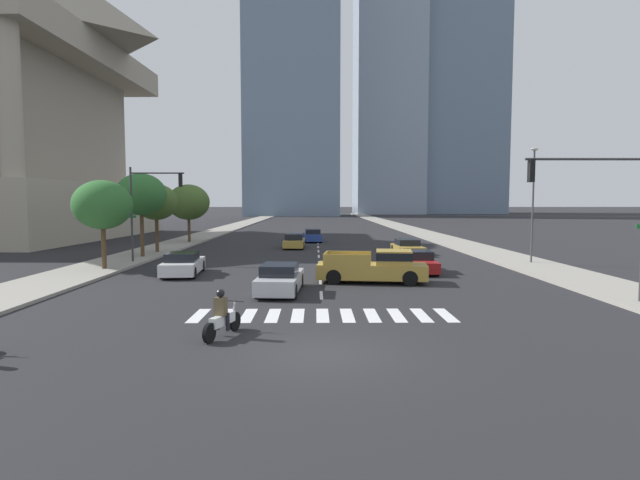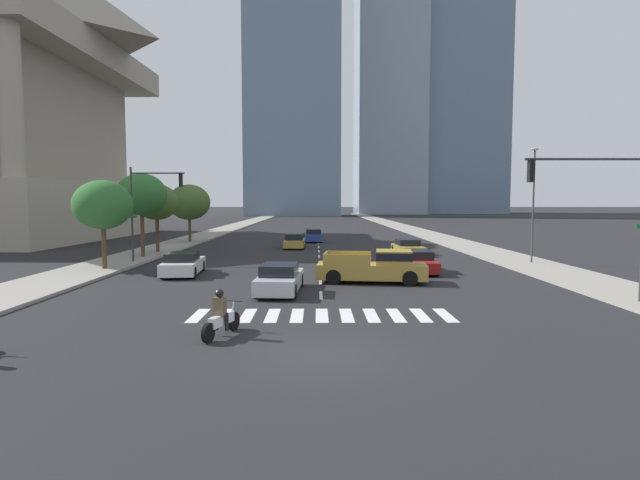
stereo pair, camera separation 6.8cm
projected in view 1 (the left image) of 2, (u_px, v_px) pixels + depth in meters
The scene contains 23 objects.
ground_plane at pixel (325, 354), 13.79m from camera, with size 800.00×800.00×0.00m, color #232326.
sidewalk_east at pixel (476, 249), 43.83m from camera, with size 4.00×260.00×0.15m, color gray.
sidewalk_west at pixel (159, 249), 43.57m from camera, with size 4.00×260.00×0.15m, color gray.
crosswalk_near at pixel (323, 315), 18.43m from camera, with size 9.45×2.29×0.01m.
lane_divider_center at pixel (318, 247), 46.35m from camera, with size 0.14×50.00×0.01m.
motorcycle_trailing at pixel (222, 318), 15.49m from camera, with size 0.98×2.07×1.49m.
pickup_truck at pixel (377, 267), 25.87m from camera, with size 5.73×2.63×1.67m.
sedan_red_0 at pixel (418, 262), 29.76m from camera, with size 1.89×4.37×1.25m.
sedan_blue_1 at pixel (313, 236), 52.33m from camera, with size 1.93×4.31×1.32m.
sedan_gold_2 at pixel (294, 241), 45.25m from camera, with size 1.86×4.61×1.30m.
sedan_white_3 at pixel (183, 264), 28.63m from camera, with size 2.16×4.60×1.29m.
sedan_gold_4 at pixel (408, 247), 39.83m from camera, with size 2.06×4.69×1.18m.
sedan_silver_5 at pixel (280, 279), 23.07m from camera, with size 2.04×4.67×1.32m.
traffic_signal_near at pixel (600, 197), 20.00m from camera, with size 5.10×0.28×6.05m.
traffic_signal_far at pixel (150, 198), 33.59m from camera, with size 3.84×0.28×6.27m.
street_lamp_east at pixel (533, 196), 33.10m from camera, with size 0.50×0.24×7.49m.
street_tree_nearest at pixel (102, 205), 30.00m from camera, with size 3.43×3.43×5.26m.
street_tree_second at pixel (141, 195), 36.66m from camera, with size 3.58×3.58×6.03m.
street_tree_third at pixel (156, 202), 40.13m from camera, with size 3.35×3.35×5.39m.
street_tree_fourth at pixel (189, 202), 50.41m from camera, with size 4.14×4.14×5.70m.
office_tower_left_skyline at pixel (292, 46), 149.26m from camera, with size 27.54×20.67×111.96m.
office_tower_center_skyline at pixel (388, 34), 173.56m from camera, with size 22.45×26.47×132.97m.
office_tower_right_skyline at pixel (455, 63), 180.85m from camera, with size 29.95×29.39×119.03m.
Camera 1 is at (-0.26, -13.52, 4.12)m, focal length 28.47 mm.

